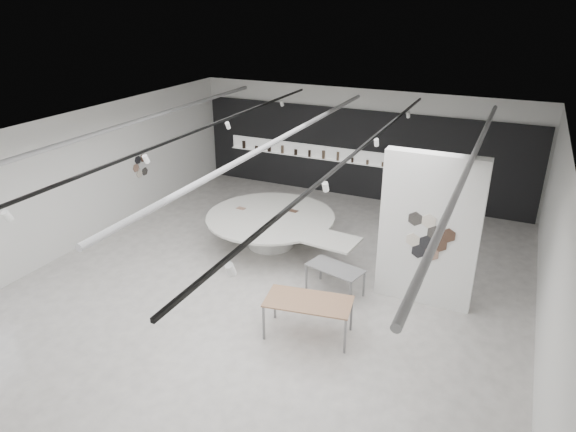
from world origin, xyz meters
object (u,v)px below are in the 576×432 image
at_px(display_island, 272,226).
at_px(sample_table_stone, 335,270).
at_px(partition_column, 429,231).
at_px(kitchen_counter, 436,200).
at_px(sample_table_wood, 308,303).

distance_m(display_island, sample_table_stone, 2.99).
height_order(partition_column, sample_table_stone, partition_column).
xyz_separation_m(partition_column, display_island, (-4.47, 1.08, -1.19)).
xyz_separation_m(partition_column, kitchen_counter, (-0.66, 5.50, -1.35)).
distance_m(partition_column, sample_table_wood, 3.22).
relative_size(partition_column, kitchen_counter, 2.30).
distance_m(partition_column, kitchen_counter, 5.71).
bearing_deg(kitchen_counter, partition_column, -82.98).
bearing_deg(sample_table_wood, kitchen_counter, 80.99).
distance_m(partition_column, sample_table_stone, 2.36).
relative_size(sample_table_wood, kitchen_counter, 1.22).
xyz_separation_m(display_island, sample_table_stone, (2.49, -1.65, 0.03)).
relative_size(sample_table_wood, sample_table_stone, 1.30).
bearing_deg(sample_table_stone, kitchen_counter, 77.74).
bearing_deg(partition_column, sample_table_wood, -128.65).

